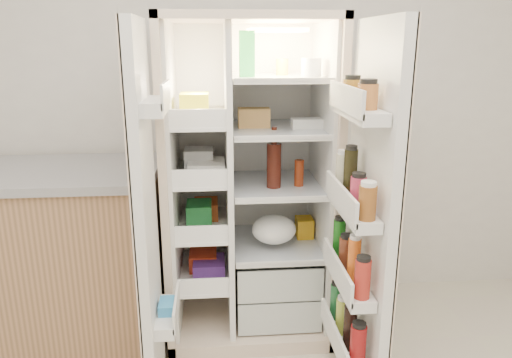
{
  "coord_description": "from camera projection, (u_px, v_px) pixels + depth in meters",
  "views": [
    {
      "loc": [
        -0.16,
        -1.02,
        1.66
      ],
      "look_at": [
        0.04,
        1.25,
        1.01
      ],
      "focal_mm": 34.0,
      "sensor_mm": 36.0,
      "label": 1
    }
  ],
  "objects": [
    {
      "name": "fridge_door",
      "position": [
        366.0,
        224.0,
        2.17
      ],
      "size": [
        0.17,
        0.58,
        1.72
      ],
      "color": "white",
      "rests_on": "floor"
    },
    {
      "name": "freezer_door",
      "position": [
        146.0,
        220.0,
        2.17
      ],
      "size": [
        0.15,
        0.4,
        1.72
      ],
      "color": "white",
      "rests_on": "floor"
    },
    {
      "name": "kitchen_counter",
      "position": [
        40.0,
        255.0,
        2.74
      ],
      "size": [
        1.38,
        0.73,
        1.0
      ],
      "color": "#A57852",
      "rests_on": "floor"
    },
    {
      "name": "wall_back",
      "position": [
        239.0,
        94.0,
        2.99
      ],
      "size": [
        4.0,
        0.02,
        2.7
      ],
      "primitive_type": "cube",
      "color": "silver",
      "rests_on": "floor"
    },
    {
      "name": "refrigerator",
      "position": [
        251.0,
        205.0,
        2.83
      ],
      "size": [
        0.92,
        0.7,
        1.8
      ],
      "color": "beige",
      "rests_on": "floor"
    }
  ]
}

